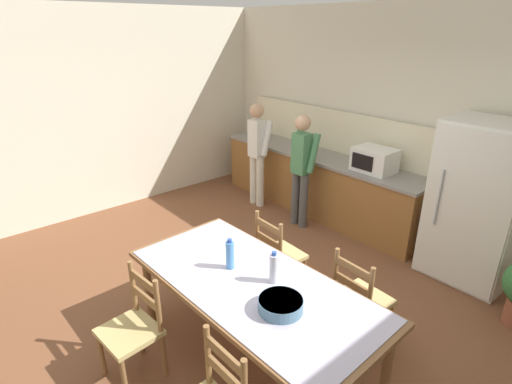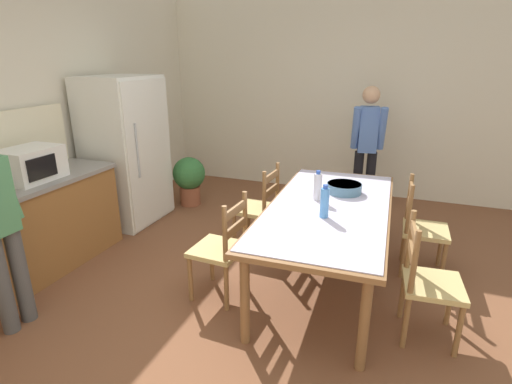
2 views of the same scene
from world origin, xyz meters
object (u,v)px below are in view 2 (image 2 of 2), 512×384
bottle_near_centre (325,202)px  bottle_off_centre (318,186)px  chair_side_far_left (222,249)px  chair_side_near_right (421,229)px  microwave (31,164)px  potted_plant (189,178)px  refrigerator (126,151)px  dining_table (329,213)px  chair_side_near_left (428,282)px  chair_side_far_right (259,208)px  person_by_table (367,144)px  serving_bowl (344,187)px

bottle_near_centre → bottle_off_centre: same height
chair_side_far_left → chair_side_near_right: bearing=126.4°
microwave → bottle_off_centre: 2.60m
potted_plant → refrigerator: bearing=149.0°
microwave → dining_table: size_ratio=0.23×
chair_side_near_left → chair_side_far_right: bearing=55.2°
bottle_near_centre → person_by_table: person_by_table is taller
dining_table → potted_plant: dining_table is taller
chair_side_far_left → chair_side_near_left: (0.05, -1.60, 0.00)m
microwave → chair_side_near_right: size_ratio=0.55×
serving_bowl → chair_side_far_left: bearing=136.7°
serving_bowl → chair_side_near_right: bearing=-79.7°
bottle_off_centre → person_by_table: (1.83, -0.23, 0.04)m
chair_side_near_left → chair_side_near_right: bearing=-3.2°
person_by_table → refrigerator: bearing=-75.3°
dining_table → bottle_off_centre: size_ratio=8.21×
refrigerator → dining_table: refrigerator is taller
microwave → chair_side_far_left: (0.15, -1.82, -0.60)m
refrigerator → chair_side_far_left: 2.18m
chair_side_far_left → chair_side_near_left: bearing=94.7°
refrigerator → chair_side_near_right: size_ratio=1.93×
microwave → potted_plant: size_ratio=0.75×
chair_side_far_left → serving_bowl: bearing=139.8°
refrigerator → bottle_off_centre: (-0.53, -2.46, -0.00)m
refrigerator → chair_side_far_left: size_ratio=1.93×
refrigerator → chair_side_near_left: 3.60m
bottle_near_centre → chair_side_far_left: 0.94m
dining_table → bottle_off_centre: 0.26m
dining_table → serving_bowl: bearing=-9.6°
dining_table → chair_side_far_right: bearing=60.1°
refrigerator → chair_side_near_right: refrigerator is taller
chair_side_near_left → bottle_off_centre: bearing=53.7°
dining_table → chair_side_far_right: 0.97m
bottle_near_centre → serving_bowl: bottle_near_centre is taller
refrigerator → chair_side_near_left: size_ratio=1.93×
bottle_near_centre → dining_table: bearing=1.6°
chair_side_near_right → potted_plant: 3.06m
dining_table → chair_side_far_left: (-0.52, 0.78, -0.24)m
refrigerator → person_by_table: size_ratio=1.08×
chair_side_near_left → potted_plant: (1.82, 2.97, -0.06)m
refrigerator → person_by_table: (1.30, -2.69, 0.03)m
chair_side_near_right → microwave: bearing=108.5°
bottle_near_centre → chair_side_near_left: bearing=-103.8°
bottle_off_centre → serving_bowl: bottle_off_centre is taller
person_by_table → potted_plant: 2.40m
refrigerator → dining_table: bearing=-103.8°
serving_bowl → potted_plant: size_ratio=0.48×
person_by_table → potted_plant: (-0.59, 2.26, -0.53)m
microwave → chair_side_near_left: microwave is taller
refrigerator → chair_side_near_right: 3.40m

